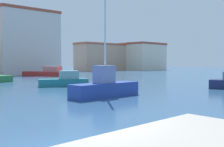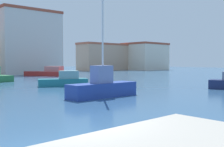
% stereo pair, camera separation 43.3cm
% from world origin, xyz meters
% --- Properties ---
extents(water, '(160.00, 160.00, 0.00)m').
position_xyz_m(water, '(15.00, 20.00, 0.00)').
color(water, '#2D5175').
rests_on(water, ground).
extents(sailboat_blue_outer_mooring, '(5.10, 1.43, 7.23)m').
position_xyz_m(sailboat_blue_outer_mooring, '(8.14, 8.24, 0.68)').
color(sailboat_blue_outer_mooring, '#233D93').
rests_on(sailboat_blue_outer_mooring, water).
extents(motorboat_teal_mid_harbor, '(4.72, 3.17, 1.47)m').
position_xyz_m(motorboat_teal_mid_harbor, '(10.53, 16.71, 0.52)').
color(motorboat_teal_mid_harbor, '#1E707A').
rests_on(motorboat_teal_mid_harbor, water).
extents(motorboat_red_far_right, '(5.85, 8.48, 1.58)m').
position_xyz_m(motorboat_red_far_right, '(18.67, 33.71, 0.51)').
color(motorboat_red_far_right, '#B22823').
rests_on(motorboat_red_far_right, water).
extents(warehouse_block, '(11.33, 7.57, 11.84)m').
position_xyz_m(warehouse_block, '(19.33, 43.49, 5.93)').
color(warehouse_block, beige).
rests_on(warehouse_block, ground).
extents(yacht_club, '(13.84, 5.43, 6.94)m').
position_xyz_m(yacht_club, '(42.35, 48.36, 3.48)').
color(yacht_club, tan).
rests_on(yacht_club, ground).
extents(harbor_office, '(10.38, 9.12, 7.32)m').
position_xyz_m(harbor_office, '(53.89, 44.33, 3.67)').
color(harbor_office, beige).
rests_on(harbor_office, ground).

